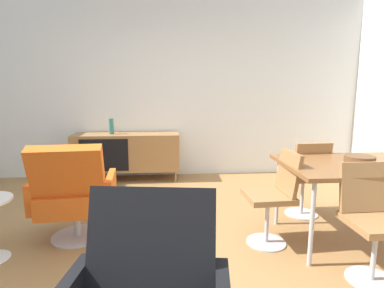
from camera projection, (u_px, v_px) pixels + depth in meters
ground_plane at (164, 256)px, 2.65m from camera, size 8.32×8.32×0.00m
wall_back at (165, 88)px, 4.95m from camera, size 6.80×0.12×2.80m
sideboard at (127, 152)px, 4.78m from camera, size 1.60×0.45×0.72m
vase_cobalt at (111, 126)px, 4.70m from camera, size 0.07×0.07×0.24m
dining_table at (372, 167)px, 2.82m from camera, size 1.60×0.90×0.74m
wooden_bowl_on_table at (360, 159)px, 2.83m from camera, size 0.26×0.26×0.06m
dining_chair_back_left at (306, 176)px, 3.38m from camera, size 0.41×0.43×0.86m
dining_chair_front_left at (372, 217)px, 2.28m from camera, size 0.41×0.43×0.86m
dining_chair_near_window at (275, 194)px, 2.80m from camera, size 0.45×0.42×0.86m
lounge_chair_red at (73, 192)px, 2.84m from camera, size 0.76×0.70×0.95m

